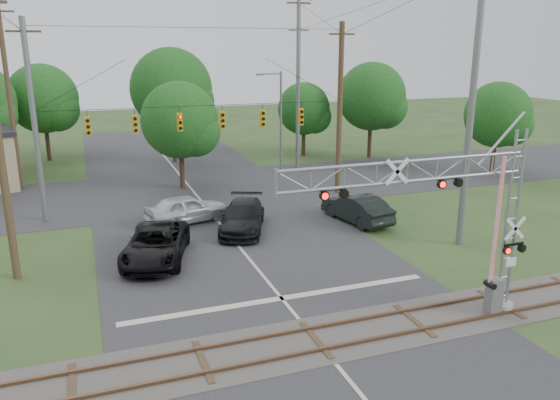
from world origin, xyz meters
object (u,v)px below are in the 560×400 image
object	(u,v)px
traffic_signal_span	(215,117)
car_dark	(243,217)
pickup_black	(156,244)
streetlight	(279,117)
crossing_gantry	(449,211)
sedan_silver	(187,209)

from	to	relation	value
traffic_signal_span	car_dark	world-z (taller)	traffic_signal_span
pickup_black	streetlight	bearing A→B (deg)	70.29
traffic_signal_span	streetlight	xyz separation A→B (m)	(7.05, 7.80, -1.20)
crossing_gantry	pickup_black	world-z (taller)	crossing_gantry
pickup_black	car_dark	bearing A→B (deg)	45.96
traffic_signal_span	streetlight	world-z (taller)	traffic_signal_span
pickup_black	car_dark	world-z (taller)	pickup_black
pickup_black	streetlight	size ratio (longest dim) A/B	0.73
sedan_silver	streetlight	xyz separation A→B (m)	(9.67, 10.92, 3.68)
crossing_gantry	sedan_silver	world-z (taller)	crossing_gantry
crossing_gantry	traffic_signal_span	bearing A→B (deg)	102.03
pickup_black	streetlight	distance (m)	20.66
pickup_black	traffic_signal_span	bearing A→B (deg)	76.00
sedan_silver	streetlight	size ratio (longest dim) A/B	0.60
crossing_gantry	streetlight	world-z (taller)	streetlight
crossing_gantry	streetlight	xyz separation A→B (m)	(3.14, 26.16, 0.17)
traffic_signal_span	pickup_black	world-z (taller)	traffic_signal_span
pickup_black	sedan_silver	bearing A→B (deg)	82.20
pickup_black	crossing_gantry	bearing A→B (deg)	-30.55
traffic_signal_span	pickup_black	distance (m)	11.05
crossing_gantry	pickup_black	size ratio (longest dim) A/B	1.68
traffic_signal_span	pickup_black	size ratio (longest dim) A/B	3.31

